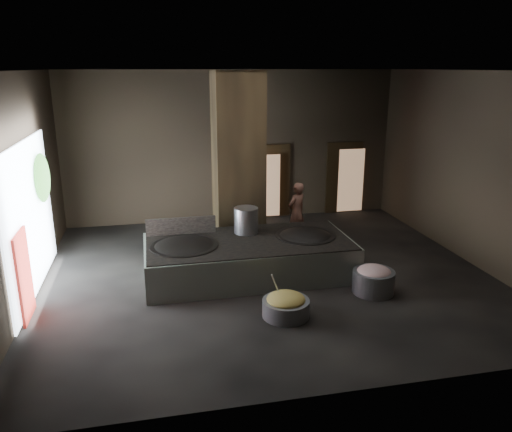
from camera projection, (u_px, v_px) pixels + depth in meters
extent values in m
cube|color=black|center=(266.00, 275.00, 11.51)|extent=(10.00, 9.00, 0.10)
cube|color=black|center=(268.00, 68.00, 10.19)|extent=(10.00, 9.00, 0.10)
cube|color=black|center=(232.00, 147.00, 15.11)|extent=(10.00, 0.10, 4.50)
cube|color=black|center=(346.00, 250.00, 6.59)|extent=(10.00, 0.10, 4.50)
cube|color=black|center=(18.00, 189.00, 9.84)|extent=(0.10, 9.00, 4.50)
cube|color=black|center=(473.00, 168.00, 11.86)|extent=(0.10, 9.00, 4.50)
cube|color=black|center=(238.00, 163.00, 12.57)|extent=(1.20, 1.20, 4.50)
cube|color=#A7B7A5|center=(249.00, 258.00, 11.34)|extent=(4.64, 2.25, 0.80)
cube|color=black|center=(249.00, 241.00, 11.22)|extent=(4.52, 2.17, 0.03)
ellipsoid|color=black|center=(184.00, 249.00, 10.90)|extent=(1.46, 1.46, 0.40)
cylinder|color=black|center=(184.00, 246.00, 10.88)|extent=(1.49, 1.49, 0.05)
ellipsoid|color=black|center=(305.00, 239.00, 11.55)|extent=(1.36, 1.36, 0.38)
cylinder|color=black|center=(305.00, 236.00, 11.53)|extent=(1.39, 1.39, 0.05)
cylinder|color=#B3B6BB|center=(246.00, 220.00, 11.65)|extent=(0.56, 0.56, 0.60)
cube|color=black|center=(181.00, 226.00, 11.57)|extent=(1.61, 0.07, 0.40)
imported|color=#9B614F|center=(297.00, 212.00, 13.46)|extent=(0.70, 0.63, 1.62)
cylinder|color=slate|center=(286.00, 308.00, 9.49)|extent=(1.18, 1.18, 0.33)
ellipsoid|color=olive|center=(286.00, 299.00, 9.44)|extent=(0.74, 0.74, 0.23)
cylinder|color=#B3B6BB|center=(276.00, 287.00, 9.49)|extent=(0.28, 0.26, 0.64)
cylinder|color=slate|center=(373.00, 282.00, 10.48)|extent=(1.06, 1.06, 0.48)
ellipsoid|color=#B9706F|center=(374.00, 272.00, 10.42)|extent=(0.73, 0.73, 0.28)
cube|color=black|center=(271.00, 182.00, 15.59)|extent=(1.18, 0.08, 2.38)
cube|color=#8C6647|center=(267.00, 186.00, 15.36)|extent=(0.82, 0.04, 1.93)
cube|color=black|center=(344.00, 179.00, 16.07)|extent=(1.18, 0.08, 2.38)
cube|color=#8C6647|center=(351.00, 180.00, 16.11)|extent=(0.86, 0.04, 2.04)
cube|color=white|center=(30.00, 218.00, 10.23)|extent=(0.04, 4.20, 3.10)
cube|color=maroon|center=(24.00, 276.00, 9.24)|extent=(0.05, 0.90, 1.70)
ellipsoid|color=#194714|center=(42.00, 178.00, 11.11)|extent=(0.28, 1.10, 1.10)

